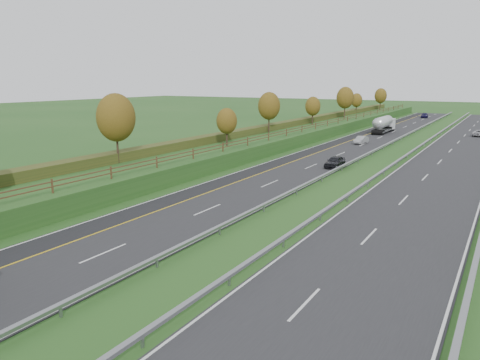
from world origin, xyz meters
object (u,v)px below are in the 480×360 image
(car_oncoming, at_px, (479,133))
(car_silver_mid, at_px, (361,140))
(car_small_far, at_px, (425,115))
(car_dark_near, at_px, (335,162))
(road_tanker, at_px, (384,124))

(car_oncoming, bearing_deg, car_silver_mid, 54.87)
(car_small_far, relative_size, car_oncoming, 0.99)
(car_silver_mid, bearing_deg, car_dark_near, -75.22)
(car_dark_near, relative_size, car_silver_mid, 1.07)
(car_silver_mid, bearing_deg, road_tanker, 98.94)
(car_dark_near, xyz_separation_m, car_oncoming, (13.68, 46.88, -0.08))
(car_dark_near, bearing_deg, car_silver_mid, 99.02)
(car_small_far, distance_m, car_oncoming, 46.83)
(car_dark_near, bearing_deg, car_small_far, 92.95)
(car_dark_near, relative_size, car_small_far, 0.93)
(car_silver_mid, distance_m, car_oncoming, 28.52)
(road_tanker, xyz_separation_m, car_silver_mid, (0.85, -19.89, -1.17))
(car_dark_near, xyz_separation_m, car_small_far, (-3.52, 90.44, -0.06))
(road_tanker, xyz_separation_m, car_dark_near, (4.37, -44.02, -1.09))
(car_dark_near, distance_m, car_small_far, 90.51)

